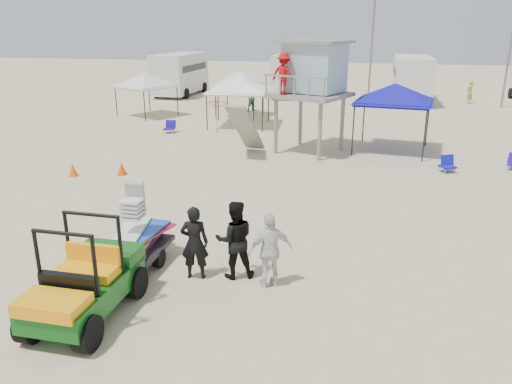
% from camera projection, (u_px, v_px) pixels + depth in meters
% --- Properties ---
extents(ground, '(140.00, 140.00, 0.00)m').
position_uv_depth(ground, '(202.00, 292.00, 10.60)').
color(ground, beige).
rests_on(ground, ground).
extents(utility_cart, '(1.35, 2.57, 1.95)m').
position_uv_depth(utility_cart, '(81.00, 276.00, 9.38)').
color(utility_cart, '#0C5112').
rests_on(utility_cart, ground).
extents(surf_trailer, '(1.15, 2.12, 1.81)m').
position_uv_depth(surf_trailer, '(137.00, 236.00, 11.59)').
color(surf_trailer, black).
rests_on(surf_trailer, ground).
extents(man_left, '(0.68, 0.52, 1.69)m').
position_uv_depth(man_left, '(195.00, 243.00, 10.95)').
color(man_left, black).
rests_on(man_left, ground).
extents(man_mid, '(1.06, 0.95, 1.79)m').
position_uv_depth(man_mid, '(235.00, 240.00, 10.99)').
color(man_mid, black).
rests_on(man_mid, ground).
extents(man_right, '(1.05, 0.85, 1.67)m').
position_uv_depth(man_right, '(270.00, 250.00, 10.60)').
color(man_right, silver).
rests_on(man_right, ground).
extents(lifeguard_tower, '(3.80, 3.80, 4.68)m').
position_uv_depth(lifeguard_tower, '(309.00, 72.00, 21.40)').
color(lifeguard_tower, gray).
rests_on(lifeguard_tower, ground).
extents(canopy_blue, '(3.46, 3.46, 3.41)m').
position_uv_depth(canopy_blue, '(395.00, 87.00, 21.67)').
color(canopy_blue, black).
rests_on(canopy_blue, ground).
extents(canopy_white_a, '(3.45, 3.45, 3.13)m').
position_uv_depth(canopy_white_a, '(239.00, 79.00, 27.40)').
color(canopy_white_a, black).
rests_on(canopy_white_a, ground).
extents(canopy_white_b, '(3.73, 3.73, 3.04)m').
position_uv_depth(canopy_white_b, '(145.00, 75.00, 30.44)').
color(canopy_white_b, black).
rests_on(canopy_white_b, ground).
extents(canopy_white_c, '(2.61, 2.61, 3.18)m').
position_uv_depth(canopy_white_c, '(240.00, 73.00, 30.39)').
color(canopy_white_c, black).
rests_on(canopy_white_c, ground).
extents(umbrella_a, '(2.23, 2.26, 1.76)m').
position_uv_depth(umbrella_a, '(217.00, 117.00, 25.92)').
color(umbrella_a, red).
rests_on(umbrella_a, ground).
extents(umbrella_b, '(2.31, 2.33, 1.63)m').
position_uv_depth(umbrella_b, '(292.00, 109.00, 28.62)').
color(umbrella_b, '#FDFE16').
rests_on(umbrella_b, ground).
extents(cone_near, '(0.34, 0.34, 0.50)m').
position_uv_depth(cone_near, '(73.00, 170.00, 18.69)').
color(cone_near, '#FF6308').
rests_on(cone_near, ground).
extents(cone_far, '(0.34, 0.34, 0.50)m').
position_uv_depth(cone_far, '(122.00, 168.00, 18.85)').
color(cone_far, '#DA4F06').
rests_on(cone_far, ground).
extents(beach_chair_a, '(0.59, 0.63, 0.64)m').
position_uv_depth(beach_chair_a, '(170.00, 127.00, 26.30)').
color(beach_chair_a, '#1C0D96').
rests_on(beach_chair_a, ground).
extents(beach_chair_b, '(0.71, 0.79, 0.64)m').
position_uv_depth(beach_chair_b, '(447.00, 164.00, 19.26)').
color(beach_chair_b, '#0F1AA5').
rests_on(beach_chair_b, ground).
extents(rv_far_left, '(2.64, 6.80, 3.25)m').
position_uv_depth(rv_far_left, '(180.00, 72.00, 40.31)').
color(rv_far_left, silver).
rests_on(rv_far_left, ground).
extents(rv_mid_left, '(2.65, 6.50, 3.25)m').
position_uv_depth(rv_mid_left, '(293.00, 73.00, 39.78)').
color(rv_mid_left, silver).
rests_on(rv_mid_left, ground).
extents(rv_mid_right, '(2.64, 7.00, 3.25)m').
position_uv_depth(rv_mid_right, '(412.00, 77.00, 36.48)').
color(rv_mid_right, silver).
rests_on(rv_mid_right, ground).
extents(light_pole_left, '(0.14, 0.14, 8.00)m').
position_uv_depth(light_pole_left, '(372.00, 47.00, 33.65)').
color(light_pole_left, slate).
rests_on(light_pole_left, ground).
extents(light_pole_right, '(0.14, 0.14, 8.00)m').
position_uv_depth(light_pole_right, '(510.00, 47.00, 33.12)').
color(light_pole_right, slate).
rests_on(light_pole_right, ground).
extents(distant_beachgoers, '(15.37, 7.67, 1.79)m').
position_uv_depth(distant_beachgoers, '(314.00, 96.00, 33.61)').
color(distant_beachgoers, '#4A7B5D').
rests_on(distant_beachgoers, ground).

